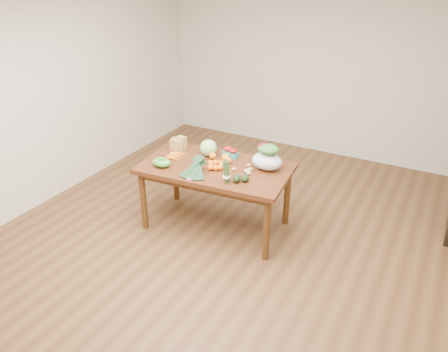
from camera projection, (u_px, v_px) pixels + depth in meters
The scene contains 23 objects.
floor at pixel (228, 251), 4.56m from camera, with size 6.00×6.00×0.00m, color brown.
room_walls at pixel (228, 130), 3.95m from camera, with size 5.02×6.02×2.70m.
dining_table at pixel (216, 197), 4.83m from camera, with size 1.59×0.88×0.75m, color #512613.
paper_bag at pixel (178, 143), 5.04m from camera, with size 0.21×0.17×0.15m, color #A18248, non-canonical shape.
cabbage at pixel (208, 148), 4.86m from camera, with size 0.19×0.19×0.19m, color #99D078.
strawberry_basket_a at pixel (228, 152), 4.87m from camera, with size 0.10×0.10×0.09m, color #B70C1F, non-canonical shape.
strawberry_basket_b at pixel (233, 154), 4.83m from camera, with size 0.10×0.10×0.09m, color #B80C11, non-canonical shape.
orange_a at pixel (213, 156), 4.80m from camera, with size 0.08×0.08×0.08m, color orange.
orange_b at pixel (225, 158), 4.74m from camera, with size 0.09×0.09×0.09m, color #FFA70F.
orange_c at pixel (228, 161), 4.70m from camera, with size 0.07×0.07×0.07m, color orange.
mandarin_cluster at pixel (216, 164), 4.59m from camera, with size 0.18×0.18×0.10m, color #DE610D, non-canonical shape.
carrots at pixel (177, 156), 4.86m from camera, with size 0.22×0.22×0.03m, color #E75B13, non-canonical shape.
snap_pea_bag at pixel (162, 162), 4.63m from camera, with size 0.21×0.16×0.09m, color #509833.
kale_bunch at pixel (194, 169), 4.41m from camera, with size 0.32×0.40×0.16m, color black, non-canonical shape.
asparagus_bundle at pixel (226, 171), 4.27m from camera, with size 0.08×0.08×0.25m, color #497837, non-canonical shape.
potato_a at pixel (234, 169), 4.55m from camera, with size 0.05×0.04×0.04m, color tan.
potato_b at pixel (247, 171), 4.51m from camera, with size 0.05×0.05×0.04m, color #DED180.
potato_c at pixel (250, 169), 4.54m from camera, with size 0.05×0.04×0.04m, color tan.
potato_d at pixel (249, 165), 4.63m from camera, with size 0.05×0.04×0.04m, color tan.
potato_e at pixel (249, 173), 4.46m from camera, with size 0.05×0.05×0.04m, color #D9BA7D.
avocado_a at pixel (237, 178), 4.32m from camera, with size 0.08×0.11×0.08m, color black.
avocado_b at pixel (245, 178), 4.33m from camera, with size 0.07×0.11×0.07m, color black.
salad_bag at pixel (267, 158), 4.54m from camera, with size 0.32×0.24×0.25m, color silver, non-canonical shape.
Camera 1 is at (1.74, -3.27, 2.77)m, focal length 35.00 mm.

